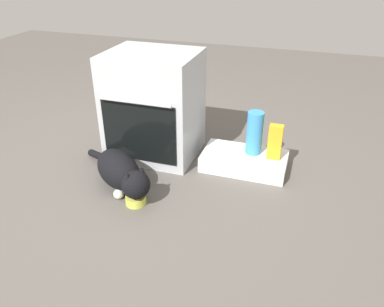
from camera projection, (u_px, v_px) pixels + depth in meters
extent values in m
plane|color=#56514C|center=(134.00, 188.00, 2.44)|extent=(8.00, 8.00, 0.00)
cube|color=#B7BABF|center=(154.00, 105.00, 2.68)|extent=(0.61, 0.51, 0.75)
cube|color=black|center=(139.00, 133.00, 2.51)|extent=(0.52, 0.01, 0.41)
cylinder|color=silver|center=(134.00, 102.00, 2.37)|extent=(0.49, 0.02, 0.02)
cube|color=white|center=(244.00, 161.00, 2.63)|extent=(0.58, 0.32, 0.11)
cylinder|color=#D1D14C|center=(136.00, 200.00, 2.28)|extent=(0.12, 0.12, 0.05)
sphere|color=brown|center=(136.00, 197.00, 2.27)|extent=(0.07, 0.07, 0.07)
ellipsoid|color=black|center=(118.00, 169.00, 2.39)|extent=(0.45, 0.42, 0.23)
sphere|color=black|center=(136.00, 185.00, 2.21)|extent=(0.17, 0.17, 0.17)
cone|color=black|center=(142.00, 173.00, 2.20)|extent=(0.06, 0.06, 0.08)
cone|color=black|center=(128.00, 178.00, 2.15)|extent=(0.06, 0.06, 0.08)
cylinder|color=black|center=(99.00, 156.00, 2.66)|extent=(0.30, 0.24, 0.14)
sphere|color=silver|center=(137.00, 187.00, 2.39)|extent=(0.06, 0.06, 0.06)
sphere|color=silver|center=(119.00, 194.00, 2.32)|extent=(0.06, 0.06, 0.06)
cube|color=orange|center=(275.00, 142.00, 2.50)|extent=(0.09, 0.06, 0.24)
cylinder|color=#388CD1|center=(255.00, 133.00, 2.56)|extent=(0.11, 0.11, 0.30)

